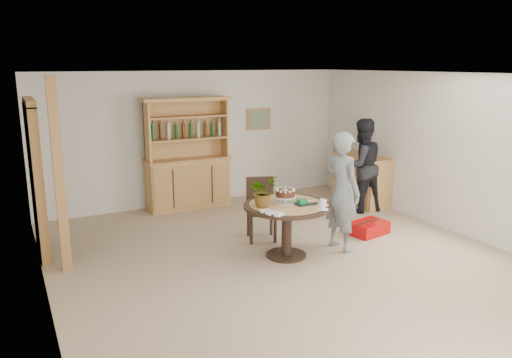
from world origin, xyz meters
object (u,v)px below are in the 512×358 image
Objects in this scene: sideboard at (361,179)px; dining_table at (287,215)px; dining_chair at (261,204)px; red_suitcase at (369,228)px; hutch at (188,171)px; adult_person at (361,166)px; teen_boy at (342,191)px.

sideboard is 1.05× the size of dining_table.
dining_chair is 1.41× the size of red_suitcase.
hutch is 1.21× the size of adult_person.
dining_chair reaches higher than sideboard.
adult_person is (1.45, 1.38, -0.01)m from teen_boy.
adult_person is at bearing 46.29° from red_suitcase.
teen_boy is at bearing -67.79° from hutch.
dining_table is at bearing 76.91° from teen_boy.
adult_person reaches higher than sideboard.
teen_boy is (0.82, -0.93, 0.32)m from dining_chair.
red_suitcase is at bearing -74.78° from teen_boy.
hutch reaches higher than adult_person.
sideboard reaches higher than red_suitcase.
dining_table is at bearing 175.49° from red_suitcase.
sideboard is at bearing 32.76° from dining_table.
red_suitcase is at bearing 61.29° from adult_person.
dining_chair is at bearing 35.30° from teen_boy.
dining_table is 1.27× the size of dining_chair.
adult_person is (2.27, 0.46, 0.31)m from dining_chair.
red_suitcase is (0.77, 0.31, -0.76)m from teen_boy.
teen_boy is at bearing -6.71° from dining_table.
adult_person is at bearing -129.93° from sideboard.
dining_table is 0.89m from teen_boy.
red_suitcase is at bearing 7.25° from dining_table.
adult_person is at bearing 29.22° from dining_table.
red_suitcase is (1.62, 0.21, -0.50)m from dining_table.
adult_person reaches higher than dining_table.
sideboard is 1.85m from red_suitcase.
teen_boy reaches higher than sideboard.
dining_table is 0.83m from dining_chair.
hutch is 3.05× the size of red_suitcase.
hutch is at bearing -28.44° from adult_person.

